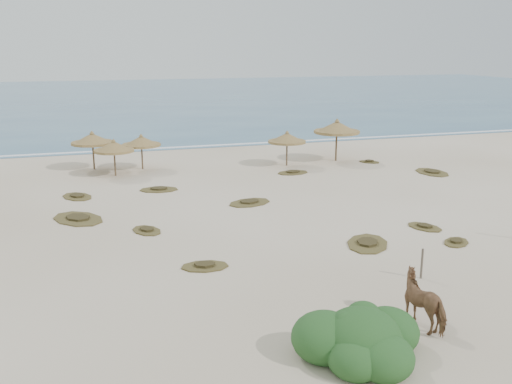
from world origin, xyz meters
TOP-DOWN VIEW (x-y plane):
  - ground at (0.00, 0.00)m, footprint 160.00×160.00m
  - ocean at (0.00, 75.00)m, footprint 200.00×100.00m
  - foam_line at (0.00, 26.00)m, footprint 70.00×0.60m
  - palapa_1 at (-6.34, 16.68)m, footprint 2.77×2.77m
  - palapa_2 at (-7.59, 19.17)m, footprint 3.70×3.70m
  - palapa_3 at (-4.43, 18.26)m, footprint 2.77×2.77m
  - palapa_4 at (5.38, 16.44)m, footprint 3.48×3.48m
  - palapa_5 at (9.44, 17.05)m, footprint 4.05×4.05m
  - horse at (1.18, -7.00)m, footprint 1.30×2.06m
  - fence_post_near at (3.12, -3.82)m, footprint 0.11×0.11m
  - bush at (-1.51, -8.07)m, footprint 3.65×3.21m
  - scrub_1 at (-8.73, 7.38)m, footprint 3.29×3.63m
  - scrub_2 at (-5.75, 4.56)m, footprint 1.69×2.02m
  - scrub_3 at (0.07, 7.73)m, footprint 2.80×2.26m
  - scrub_4 at (6.61, 1.28)m, footprint 1.65×2.00m
  - scrub_5 at (13.78, 11.37)m, footprint 1.89×2.85m
  - scrub_6 at (-8.74, 11.77)m, footprint 2.21×2.55m
  - scrub_7 at (4.92, 14.01)m, footprint 2.28×1.64m
  - scrub_9 at (2.99, 0.00)m, footprint 2.84×3.13m
  - scrub_10 at (11.51, 15.75)m, footprint 1.72×1.75m
  - scrub_11 at (-4.15, -0.46)m, footprint 1.98×1.44m
  - scrub_12 at (6.70, -0.96)m, footprint 1.77×1.70m
  - scrub_13 at (-4.18, 12.04)m, footprint 2.45×1.82m

SIDE VIEW (x-z plane):
  - ground at x=0.00m, z-range 0.00..0.00m
  - ocean at x=0.00m, z-range 0.00..0.01m
  - foam_line at x=0.00m, z-range 0.00..0.01m
  - scrub_1 at x=-8.73m, z-range -0.03..0.13m
  - scrub_4 at x=6.61m, z-range -0.03..0.13m
  - scrub_3 at x=0.07m, z-range -0.03..0.13m
  - scrub_5 at x=13.78m, z-range -0.03..0.13m
  - scrub_6 at x=-8.74m, z-range -0.03..0.13m
  - scrub_9 at x=2.99m, z-range -0.03..0.13m
  - scrub_10 at x=11.51m, z-range -0.03..0.13m
  - scrub_12 at x=6.70m, z-range -0.03..0.13m
  - scrub_2 at x=-5.75m, z-range -0.03..0.13m
  - scrub_7 at x=4.92m, z-range -0.03..0.13m
  - scrub_11 at x=-4.15m, z-range -0.03..0.13m
  - scrub_13 at x=-4.18m, z-range -0.03..0.13m
  - bush at x=-1.51m, z-range -0.28..1.35m
  - fence_post_near at x=3.12m, z-range 0.00..1.13m
  - horse at x=1.18m, z-range 0.00..1.61m
  - palapa_1 at x=-6.34m, z-range 0.67..3.09m
  - palapa_3 at x=-4.43m, z-range 0.67..3.12m
  - palapa_4 at x=5.38m, z-range 0.69..3.18m
  - palapa_2 at x=-7.59m, z-range 0.73..3.39m
  - palapa_5 at x=9.44m, z-range 0.86..3.97m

